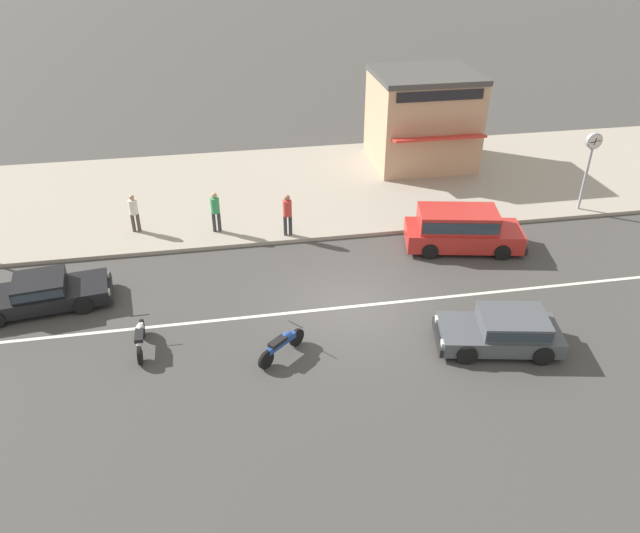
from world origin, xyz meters
TOP-DOWN VIEW (x-y plane):
  - ground_plane at (0.00, 0.00)m, footprint 160.00×160.00m
  - lane_centre_stripe at (0.00, 0.00)m, footprint 50.40×0.14m
  - kerb_strip at (0.00, 9.61)m, footprint 68.00×10.00m
  - sedan_black_1 at (-9.88, 1.77)m, footprint 4.50×2.19m
  - hatchback_dark_grey_2 at (3.99, -2.78)m, footprint 3.87×2.34m
  - minivan_red_3 at (4.90, 3.15)m, footprint 4.65×2.57m
  - motorcycle_0 at (-2.51, -2.10)m, footprint 1.49×1.31m
  - motorcycle_2 at (-6.58, -1.05)m, footprint 0.56×1.88m
  - street_clock at (11.00, 5.23)m, footprint 0.65×0.22m
  - pedestrian_near_clock at (-1.40, 5.04)m, footprint 0.34×0.34m
  - pedestrian_mid_kerb at (-7.24, 6.40)m, footprint 0.34×0.34m
  - pedestrian_by_shop at (-4.11, 5.84)m, footprint 0.34×0.34m
  - shopfront_corner_warung at (6.00, 11.51)m, footprint 4.77×4.90m

SIDE VIEW (x-z plane):
  - ground_plane at x=0.00m, z-range 0.00..0.00m
  - lane_centre_stripe at x=0.00m, z-range 0.00..0.01m
  - kerb_strip at x=0.00m, z-range 0.00..0.15m
  - motorcycle_2 at x=-6.58m, z-range 0.02..0.82m
  - motorcycle_0 at x=-2.51m, z-range 0.03..0.82m
  - sedan_black_1 at x=-9.88m, z-range 0.00..1.07m
  - hatchback_dark_grey_2 at x=3.99m, z-range 0.04..1.14m
  - minivan_red_3 at x=4.90m, z-range 0.06..1.63m
  - pedestrian_mid_kerb at x=-7.24m, z-range 0.27..1.82m
  - pedestrian_by_shop at x=-4.11m, z-range 0.29..1.93m
  - pedestrian_near_clock at x=-1.40m, z-range 0.29..1.99m
  - shopfront_corner_warung at x=6.00m, z-range 0.16..4.55m
  - street_clock at x=11.00m, z-range 0.97..4.28m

